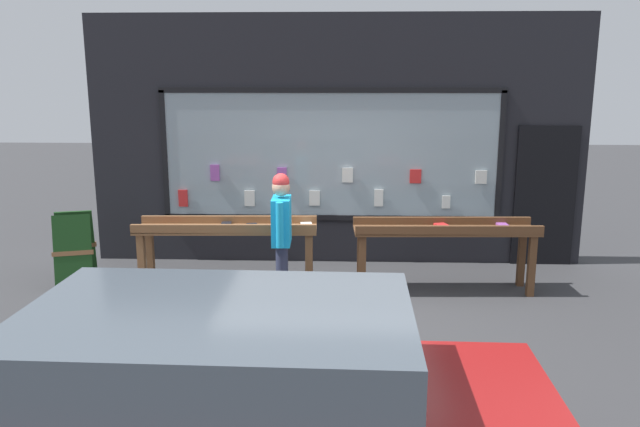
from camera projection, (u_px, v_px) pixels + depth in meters
name	position (u px, v px, depth m)	size (l,w,h in m)	color
ground_plane	(334.00, 317.00, 7.40)	(40.00, 40.00, 0.00)	#38383A
shopfront_facade	(339.00, 143.00, 9.35)	(7.40, 0.29, 3.70)	black
display_table_left	(227.00, 234.00, 8.26)	(2.40, 0.66, 0.94)	brown
display_table_right	(445.00, 236.00, 8.15)	(2.40, 0.66, 0.95)	brown
person_browsing	(282.00, 230.00, 7.55)	(0.23, 0.66, 1.67)	#2D334C
small_dog	(253.00, 290.00, 7.49)	(0.32, 0.54, 0.40)	black
sandwich_board_sign	(75.00, 249.00, 8.42)	(0.64, 0.75, 1.01)	#193F19
parked_car	(221.00, 409.00, 3.91)	(4.24, 1.99, 1.41)	#A51919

